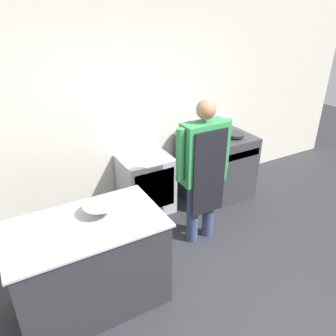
# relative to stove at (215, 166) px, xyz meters

# --- Properties ---
(ground_plane) EXTENTS (14.00, 14.00, 0.00)m
(ground_plane) POSITION_rel_stove_xyz_m (-1.20, -1.76, -0.46)
(ground_plane) COLOR #2D2D33
(wall_back) EXTENTS (8.00, 0.05, 2.70)m
(wall_back) POSITION_rel_stove_xyz_m (-1.20, 0.46, 0.89)
(wall_back) COLOR silver
(wall_back) RESTS_ON ground_plane
(prep_counter) EXTENTS (1.35, 0.79, 0.91)m
(prep_counter) POSITION_rel_stove_xyz_m (-2.20, -1.06, -0.01)
(prep_counter) COLOR #2D2D33
(prep_counter) RESTS_ON ground_plane
(stove) EXTENTS (0.97, 0.76, 0.95)m
(stove) POSITION_rel_stove_xyz_m (0.00, 0.00, 0.00)
(stove) COLOR #38383D
(stove) RESTS_ON ground_plane
(fridge_unit) EXTENTS (0.66, 0.57, 0.79)m
(fridge_unit) POSITION_rel_stove_xyz_m (-1.06, 0.12, -0.07)
(fridge_unit) COLOR silver
(fridge_unit) RESTS_ON ground_plane
(person_cook) EXTENTS (0.69, 0.24, 1.72)m
(person_cook) POSITION_rel_stove_xyz_m (-0.76, -0.75, 0.53)
(person_cook) COLOR #38476B
(person_cook) RESTS_ON ground_plane
(mixing_bowl) EXTENTS (0.30, 0.30, 0.10)m
(mixing_bowl) POSITION_rel_stove_xyz_m (-2.04, -0.99, 0.49)
(mixing_bowl) COLOR #B2B5BC
(mixing_bowl) RESTS_ON prep_counter
(stock_pot) EXTENTS (0.32, 0.32, 0.25)m
(stock_pot) POSITION_rel_stove_xyz_m (-0.22, 0.13, 0.61)
(stock_pot) COLOR #B2B5BC
(stock_pot) RESTS_ON stove
(saute_pan) EXTENTS (0.26, 0.26, 0.04)m
(saute_pan) POSITION_rel_stove_xyz_m (0.19, -0.13, 0.50)
(saute_pan) COLOR #262628
(saute_pan) RESTS_ON stove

